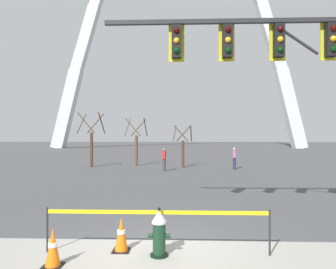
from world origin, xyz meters
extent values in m
plane|color=#474749|center=(0.00, 0.00, 0.00)|extent=(240.00, 240.00, 0.00)
cylinder|color=black|center=(0.05, -0.82, 0.03)|extent=(0.36, 0.36, 0.05)
cylinder|color=#14331E|center=(0.05, -0.82, 0.36)|extent=(0.26, 0.26, 0.62)
cylinder|color=#B7B7BC|center=(0.05, -0.82, 0.69)|extent=(0.30, 0.30, 0.04)
cone|color=#B7B7BC|center=(0.05, -0.82, 0.82)|extent=(0.30, 0.30, 0.22)
cylinder|color=black|center=(0.05, -0.82, 0.96)|extent=(0.06, 0.06, 0.06)
cylinder|color=#14331E|center=(-0.13, -0.82, 0.42)|extent=(0.10, 0.09, 0.09)
cylinder|color=#14331E|center=(0.23, -0.82, 0.42)|extent=(0.10, 0.09, 0.09)
cylinder|color=#14331E|center=(0.05, -0.62, 0.33)|extent=(0.13, 0.14, 0.13)
cylinder|color=black|center=(0.05, -0.54, 0.33)|extent=(0.15, 0.03, 0.15)
cylinder|color=#232326|center=(-2.30, -0.70, 0.47)|extent=(0.04, 0.04, 0.95)
cylinder|color=#232326|center=(2.30, -0.71, 0.47)|extent=(0.04, 0.04, 0.95)
cube|color=yellow|center=(0.00, -0.70, 0.87)|extent=(4.60, 0.02, 0.08)
cube|color=black|center=(-1.90, -1.39, 0.01)|extent=(0.36, 0.36, 0.03)
cone|color=orange|center=(-1.90, -1.39, 0.38)|extent=(0.28, 0.28, 0.70)
cylinder|color=white|center=(-1.90, -1.39, 0.42)|extent=(0.17, 0.17, 0.08)
cube|color=black|center=(-0.77, -0.57, 0.01)|extent=(0.36, 0.36, 0.03)
cone|color=orange|center=(-0.77, -0.57, 0.38)|extent=(0.28, 0.28, 0.70)
cylinder|color=white|center=(-0.77, -0.57, 0.42)|extent=(0.17, 0.17, 0.08)
cube|color=#232326|center=(2.18, 1.47, 5.60)|extent=(7.60, 0.12, 0.12)
cylinder|color=#232326|center=(3.70, 1.47, 5.05)|extent=(1.11, 0.08, 0.81)
cube|color=black|center=(4.58, 1.47, 5.05)|extent=(0.26, 0.24, 0.90)
cube|color=gold|center=(4.58, 1.61, 5.05)|extent=(0.44, 0.03, 1.04)
sphere|color=#360606|center=(4.58, 1.34, 5.33)|extent=(0.16, 0.16, 0.16)
sphere|color=orange|center=(4.58, 1.34, 5.05)|extent=(0.16, 0.16, 0.16)
sphere|color=black|center=(4.58, 1.34, 4.77)|extent=(0.16, 0.16, 0.16)
cube|color=black|center=(3.18, 1.47, 5.05)|extent=(0.26, 0.24, 0.90)
cube|color=gold|center=(3.18, 1.61, 5.05)|extent=(0.44, 0.03, 1.04)
sphere|color=#360606|center=(3.18, 1.34, 5.33)|extent=(0.16, 0.16, 0.16)
sphere|color=orange|center=(3.18, 1.34, 5.05)|extent=(0.16, 0.16, 0.16)
sphere|color=black|center=(3.18, 1.34, 4.77)|extent=(0.16, 0.16, 0.16)
cube|color=black|center=(1.78, 1.47, 5.05)|extent=(0.26, 0.24, 0.90)
cube|color=gold|center=(1.78, 1.61, 5.05)|extent=(0.44, 0.03, 1.04)
sphere|color=#360606|center=(1.78, 1.34, 5.33)|extent=(0.16, 0.16, 0.16)
sphere|color=orange|center=(1.78, 1.34, 5.05)|extent=(0.16, 0.16, 0.16)
sphere|color=black|center=(1.78, 1.34, 4.77)|extent=(0.16, 0.16, 0.16)
cube|color=black|center=(0.38, 1.47, 5.05)|extent=(0.26, 0.24, 0.90)
cube|color=gold|center=(0.38, 1.61, 5.05)|extent=(0.44, 0.03, 1.04)
sphere|color=#360606|center=(0.38, 1.34, 5.33)|extent=(0.16, 0.16, 0.16)
sphere|color=orange|center=(0.38, 1.34, 5.05)|extent=(0.16, 0.16, 0.16)
sphere|color=black|center=(0.38, 1.34, 4.77)|extent=(0.16, 0.16, 0.16)
cube|color=silver|center=(-22.35, 54.84, 7.76)|extent=(6.02, 2.34, 16.17)
cube|color=silver|center=(-18.62, 54.84, 21.99)|extent=(5.80, 2.13, 13.62)
cube|color=silver|center=(18.62, 54.84, 21.99)|extent=(5.80, 2.13, 13.62)
cube|color=silver|center=(22.35, 54.84, 7.76)|extent=(6.02, 2.34, 16.17)
cylinder|color=#473323|center=(-6.47, 17.04, 1.36)|extent=(0.24, 0.24, 2.72)
cylinder|color=#473323|center=(-7.30, 17.20, 3.45)|extent=(0.37, 1.46, 1.62)
cylinder|color=#473323|center=(-5.63, 16.95, 3.45)|extent=(0.23, 1.47, 1.62)
cylinder|color=#473323|center=(-6.39, 17.88, 3.45)|extent=(1.47, 0.23, 1.62)
cylinder|color=#473323|center=(-6.66, 16.21, 3.45)|extent=(1.45, 0.40, 1.62)
cylinder|color=brown|center=(-3.10, 18.32, 1.24)|extent=(0.24, 0.24, 2.49)
cylinder|color=brown|center=(-3.86, 18.47, 3.16)|extent=(0.34, 1.34, 1.49)
cylinder|color=brown|center=(-2.33, 18.24, 3.16)|extent=(0.21, 1.35, 1.49)
cylinder|color=brown|center=(-3.02, 19.09, 3.16)|extent=(1.35, 0.21, 1.49)
cylinder|color=brown|center=(-3.27, 17.56, 3.16)|extent=(1.34, 0.37, 1.49)
cylinder|color=#473323|center=(0.71, 16.90, 1.04)|extent=(0.24, 0.24, 2.08)
cylinder|color=#473323|center=(0.08, 17.02, 2.64)|extent=(0.30, 1.13, 1.25)
cylinder|color=#473323|center=(1.36, 16.83, 2.64)|extent=(0.19, 1.14, 1.25)
cylinder|color=#473323|center=(0.78, 17.54, 2.64)|extent=(1.14, 0.19, 1.25)
cylinder|color=#473323|center=(0.57, 16.27, 2.64)|extent=(1.13, 0.33, 1.25)
cylinder|color=#232847|center=(4.49, 15.83, 0.42)|extent=(0.22, 0.22, 0.84)
cube|color=#995193|center=(4.49, 15.83, 1.11)|extent=(0.26, 0.37, 0.54)
sphere|color=tan|center=(4.49, 15.83, 1.49)|extent=(0.20, 0.20, 0.20)
cylinder|color=#38383D|center=(-0.60, 14.37, 0.42)|extent=(0.22, 0.22, 0.84)
cube|color=#B22323|center=(-0.60, 14.37, 1.11)|extent=(0.25, 0.37, 0.54)
sphere|color=#936B4C|center=(-0.60, 14.37, 1.49)|extent=(0.20, 0.20, 0.20)
camera|label=1|loc=(0.47, -7.09, 2.44)|focal=33.12mm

